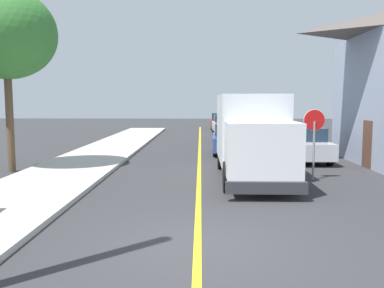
{
  "coord_description": "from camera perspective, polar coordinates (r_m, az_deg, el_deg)",
  "views": [
    {
      "loc": [
        0.06,
        -8.06,
        2.96
      ],
      "look_at": [
        -0.25,
        6.6,
        1.4
      ],
      "focal_mm": 38.08,
      "sensor_mm": 36.0,
      "label": 1
    }
  ],
  "objects": [
    {
      "name": "ground_plane",
      "position": [
        8.58,
        0.78,
        -14.1
      ],
      "size": [
        120.0,
        120.0,
        0.0
      ],
      "primitive_type": "plane",
      "color": "#303033"
    },
    {
      "name": "sidewalk_curb",
      "position": [
        13.54,
        -22.74,
        -6.7
      ],
      "size": [
        3.6,
        60.0,
        0.15
      ],
      "primitive_type": "cube",
      "color": "#ADAAA3",
      "rests_on": "ground"
    },
    {
      "name": "centre_line_yellow",
      "position": [
        18.3,
        1.03,
        -3.22
      ],
      "size": [
        0.16,
        56.0,
        0.01
      ],
      "primitive_type": "cube",
      "color": "gold",
      "rests_on": "ground"
    },
    {
      "name": "box_truck",
      "position": [
        15.78,
        8.3,
        1.67
      ],
      "size": [
        2.43,
        7.19,
        3.2
      ],
      "color": "silver",
      "rests_on": "ground"
    },
    {
      "name": "parked_car_near",
      "position": [
        23.04,
        5.23,
        0.65
      ],
      "size": [
        1.96,
        4.46,
        1.67
      ],
      "color": "#2D4793",
      "rests_on": "ground"
    },
    {
      "name": "parked_car_mid",
      "position": [
        29.87,
        5.31,
        1.88
      ],
      "size": [
        1.97,
        4.47,
        1.67
      ],
      "color": "black",
      "rests_on": "ground"
    },
    {
      "name": "parked_car_far",
      "position": [
        37.17,
        4.36,
        2.71
      ],
      "size": [
        1.93,
        4.45,
        1.67
      ],
      "color": "silver",
      "rests_on": "ground"
    },
    {
      "name": "parked_car_furthest",
      "position": [
        42.8,
        3.86,
        3.16
      ],
      "size": [
        1.88,
        4.43,
        1.67
      ],
      "color": "maroon",
      "rests_on": "ground"
    },
    {
      "name": "parked_van_across",
      "position": [
        20.77,
        15.55,
        -0.14
      ],
      "size": [
        1.87,
        4.43,
        1.67
      ],
      "color": "#B7B7BC",
      "rests_on": "ground"
    },
    {
      "name": "stop_sign",
      "position": [
        15.77,
        16.74,
        1.8
      ],
      "size": [
        0.8,
        0.1,
        2.65
      ],
      "color": "gray",
      "rests_on": "ground"
    },
    {
      "name": "street_tree_near",
      "position": [
        18.62,
        -24.64,
        13.8
      ],
      "size": [
        4.05,
        4.05,
        7.49
      ],
      "color": "brown",
      "rests_on": "ground"
    }
  ]
}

